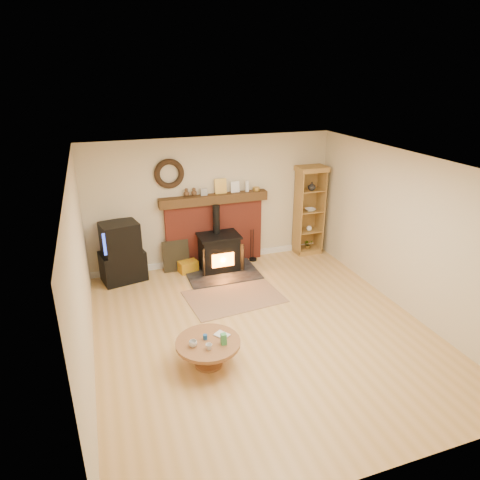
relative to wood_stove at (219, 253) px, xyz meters
name	(u,v)px	position (x,y,z in m)	size (l,w,h in m)	color
ground	(262,330)	(0.02, -2.27, -0.37)	(5.50, 5.50, 0.00)	tan
room_shell	(261,225)	(0.00, -2.18, 1.35)	(5.02, 5.52, 2.61)	beige
chimney_breast	(214,226)	(0.02, 0.39, 0.43)	(2.20, 0.22, 1.78)	#983526
wood_stove	(219,253)	(0.00, 0.00, 0.00)	(1.40, 1.00, 1.31)	black
area_rug	(234,297)	(-0.08, -1.15, -0.36)	(1.64, 1.13, 0.01)	brown
tv_unit	(122,253)	(-1.86, 0.19, 0.19)	(0.89, 0.70, 1.16)	black
curio_cabinet	(309,210)	(2.09, 0.28, 0.60)	(0.62, 0.45, 1.92)	olive
firelog_box	(188,267)	(-0.62, 0.13, -0.25)	(0.37, 0.23, 0.23)	yellow
leaning_painting	(176,256)	(-0.82, 0.28, -0.05)	(0.53, 0.03, 0.63)	black
fire_tools	(253,256)	(0.80, 0.23, -0.26)	(0.16, 0.16, 0.70)	black
coffee_table	(208,346)	(-0.99, -2.82, -0.06)	(0.88, 0.88, 0.54)	brown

